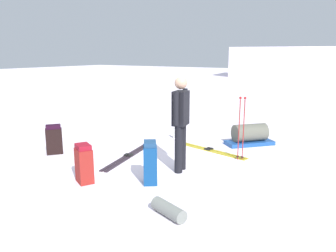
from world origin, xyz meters
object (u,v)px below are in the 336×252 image
object	(u,v)px
ski_pair_near	(129,156)
backpack_large_dark	(84,164)
skier_standing	(181,119)
backpack_bright	(54,140)
backpack_small_spare	(150,163)
gear_sled	(250,135)
thermos_bottle	(174,133)
ski_poles_planted_near	(241,125)
ski_pair_far	(209,150)
sleeping_mat_rolled	(168,210)

from	to	relation	value
ski_pair_near	backpack_large_dark	world-z (taller)	backpack_large_dark
skier_standing	backpack_bright	world-z (taller)	skier_standing
skier_standing	backpack_small_spare	bearing A→B (deg)	-98.94
gear_sled	thermos_bottle	world-z (taller)	gear_sled
backpack_large_dark	ski_poles_planted_near	size ratio (longest dim) A/B	0.51
backpack_large_dark	backpack_bright	xyz separation A→B (m)	(-1.72, 0.80, -0.01)
ski_pair_far	sleeping_mat_rolled	xyz separation A→B (m)	(0.85, -3.02, 0.08)
backpack_large_dark	sleeping_mat_rolled	distance (m)	1.83
backpack_bright	backpack_large_dark	bearing A→B (deg)	-25.00
ski_pair_far	thermos_bottle	xyz separation A→B (m)	(-1.20, 0.51, 0.12)
backpack_large_dark	ski_poles_planted_near	distance (m)	3.08
ski_pair_far	ski_poles_planted_near	bearing A→B (deg)	-17.81
skier_standing	gear_sled	distance (m)	2.53
ski_pair_far	ski_poles_planted_near	xyz separation A→B (m)	(0.81, -0.26, 0.69)
ski_pair_near	ski_pair_far	size ratio (longest dim) A/B	1.04
ski_poles_planted_near	gear_sled	world-z (taller)	ski_poles_planted_near
backpack_small_spare	sleeping_mat_rolled	size ratio (longest dim) A/B	1.29
skier_standing	backpack_bright	distance (m)	2.90
backpack_bright	thermos_bottle	bearing A→B (deg)	59.19
ski_pair_far	backpack_large_dark	xyz separation A→B (m)	(-0.94, -2.76, 0.31)
ski_pair_near	gear_sled	world-z (taller)	gear_sled
ski_pair_far	ski_pair_near	bearing A→B (deg)	-133.18
ski_pair_far	backpack_small_spare	size ratio (longest dim) A/B	2.67
ski_poles_planted_near	sleeping_mat_rolled	size ratio (longest dim) A/B	2.31
backpack_small_spare	thermos_bottle	world-z (taller)	backpack_small_spare
ski_pair_near	backpack_large_dark	xyz separation A→B (m)	(0.27, -1.47, 0.31)
ski_pair_far	backpack_bright	world-z (taller)	backpack_bright
backpack_bright	gear_sled	world-z (taller)	backpack_bright
ski_pair_far	backpack_large_dark	distance (m)	2.94
backpack_bright	thermos_bottle	size ratio (longest dim) A/B	2.40
ski_pair_near	backpack_bright	distance (m)	1.63
backpack_large_dark	ski_pair_near	bearing A→B (deg)	100.30
sleeping_mat_rolled	skier_standing	bearing A→B (deg)	115.13
backpack_large_dark	thermos_bottle	bearing A→B (deg)	94.44
backpack_bright	backpack_small_spare	world-z (taller)	backpack_small_spare
backpack_small_spare	sleeping_mat_rolled	xyz separation A→B (m)	(0.86, -0.81, -0.26)
ski_pair_near	backpack_bright	world-z (taller)	backpack_bright
backpack_small_spare	thermos_bottle	xyz separation A→B (m)	(-1.19, 2.72, -0.22)
skier_standing	backpack_small_spare	distance (m)	0.99
backpack_large_dark	thermos_bottle	distance (m)	3.28
backpack_large_dark	gear_sled	world-z (taller)	backpack_large_dark
backpack_bright	thermos_bottle	world-z (taller)	backpack_bright
backpack_bright	sleeping_mat_rolled	distance (m)	3.68
ski_pair_near	skier_standing	bearing A→B (deg)	-6.58
ski_pair_near	backpack_small_spare	bearing A→B (deg)	-37.41
ski_pair_far	thermos_bottle	size ratio (longest dim) A/B	7.28
gear_sled	sleeping_mat_rolled	world-z (taller)	gear_sled
backpack_large_dark	sleeping_mat_rolled	world-z (taller)	backpack_large_dark
skier_standing	sleeping_mat_rolled	bearing A→B (deg)	-64.87
backpack_large_dark	gear_sled	size ratio (longest dim) A/B	0.58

